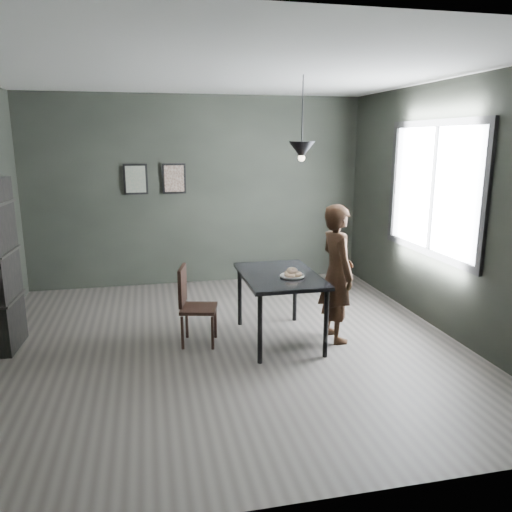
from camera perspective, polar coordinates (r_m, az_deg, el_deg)
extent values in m
plane|color=#393431|center=(5.49, -3.51, -9.99)|extent=(5.00, 5.00, 0.00)
cube|color=black|center=(7.57, -6.63, 7.33)|extent=(5.00, 0.10, 2.80)
cube|color=silver|center=(5.09, -3.98, 20.37)|extent=(5.00, 5.00, 0.02)
cube|color=white|center=(6.15, 19.63, 7.20)|extent=(0.02, 1.80, 1.40)
cube|color=black|center=(6.14, 19.55, 7.20)|extent=(0.04, 1.96, 1.56)
cube|color=black|center=(5.37, 2.72, -2.27)|extent=(0.80, 1.20, 0.04)
cylinder|color=black|center=(4.91, 0.45, -8.37)|extent=(0.05, 0.05, 0.71)
cylinder|color=black|center=(5.10, 8.00, -7.69)|extent=(0.05, 0.05, 0.71)
cylinder|color=black|center=(5.91, -1.88, -4.61)|extent=(0.05, 0.05, 0.71)
cylinder|color=black|center=(6.06, 4.47, -4.17)|extent=(0.05, 0.05, 0.71)
cylinder|color=white|center=(5.25, 4.15, -2.36)|extent=(0.23, 0.23, 0.01)
torus|color=beige|center=(5.24, 4.67, -2.08)|extent=(0.12, 0.12, 0.04)
torus|color=beige|center=(5.28, 3.90, -1.95)|extent=(0.12, 0.12, 0.04)
torus|color=beige|center=(5.21, 3.89, -2.18)|extent=(0.12, 0.12, 0.04)
torus|color=beige|center=(5.23, 4.16, -1.67)|extent=(0.12, 0.13, 0.06)
imported|color=black|center=(5.45, 9.23, -1.97)|extent=(0.40, 0.57, 1.50)
cube|color=black|center=(5.40, -6.55, -5.98)|extent=(0.44, 0.44, 0.04)
cube|color=black|center=(5.34, -8.41, -3.36)|extent=(0.12, 0.37, 0.41)
cylinder|color=black|center=(5.35, -8.41, -8.69)|extent=(0.03, 0.03, 0.36)
cylinder|color=black|center=(5.31, -4.99, -8.77)|extent=(0.03, 0.03, 0.36)
cylinder|color=black|center=(5.64, -7.91, -7.50)|extent=(0.03, 0.03, 0.36)
cylinder|color=black|center=(5.60, -4.67, -7.56)|extent=(0.03, 0.03, 0.36)
cylinder|color=black|center=(5.35, 5.33, 15.97)|extent=(0.01, 0.01, 0.75)
cone|color=black|center=(5.34, 5.24, 11.95)|extent=(0.28, 0.28, 0.18)
sphere|color=#FFE0B2|center=(5.35, 5.22, 11.09)|extent=(0.07, 0.07, 0.07)
cube|color=black|center=(7.49, -13.59, 8.53)|extent=(0.34, 0.03, 0.44)
cube|color=#466355|center=(7.47, -13.59, 8.52)|extent=(0.28, 0.01, 0.38)
cube|color=black|center=(7.50, -9.34, 8.73)|extent=(0.34, 0.03, 0.44)
cube|color=#51382E|center=(7.48, -9.33, 8.72)|extent=(0.28, 0.01, 0.38)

